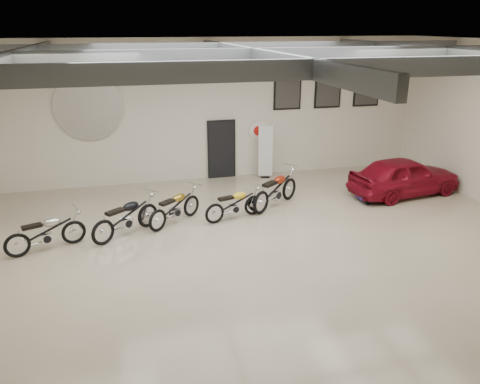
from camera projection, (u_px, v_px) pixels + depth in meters
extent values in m
cube|color=#BAA58E|center=(251.00, 248.00, 12.00)|extent=(16.00, 12.00, 0.01)
cube|color=gray|center=(253.00, 44.00, 10.31)|extent=(16.00, 12.00, 0.01)
cube|color=beige|center=(207.00, 111.00, 16.63)|extent=(16.00, 0.02, 5.00)
cube|color=black|center=(221.00, 150.00, 17.19)|extent=(0.92, 0.08, 2.10)
imported|color=maroon|center=(404.00, 176.00, 15.53)|extent=(2.06, 3.99, 1.30)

